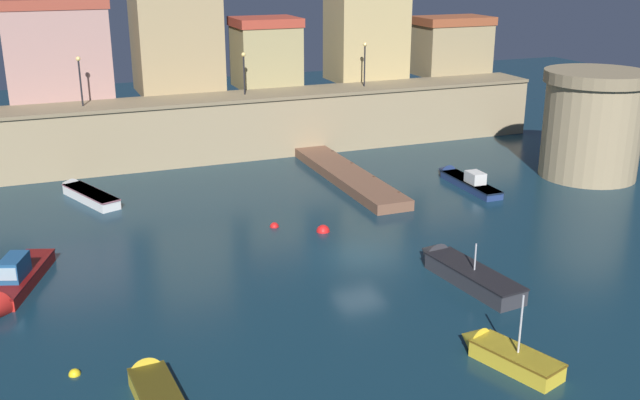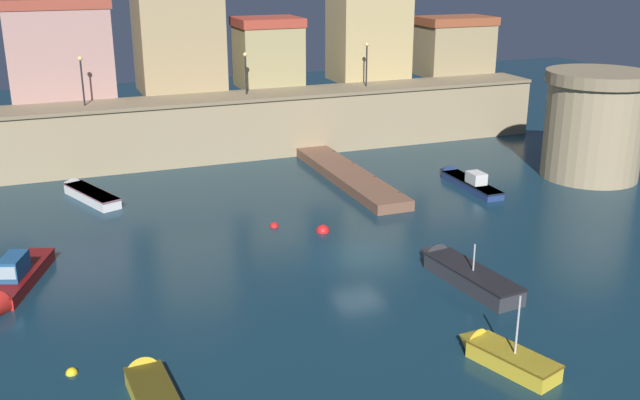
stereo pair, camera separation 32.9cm
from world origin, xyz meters
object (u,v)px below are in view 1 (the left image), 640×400
at_px(mooring_buoy_1, 274,227).
at_px(moored_boat_3, 84,193).
at_px(mooring_buoy_2, 323,231).
at_px(quay_lamp_2, 365,57).
at_px(moored_boat_2, 13,284).
at_px(fortress_tower, 592,124).
at_px(quay_lamp_1, 244,66).
at_px(moored_boat_5, 463,179).
at_px(moored_boat_4, 461,270).
at_px(moored_boat_0, 502,353).
at_px(mooring_buoy_0, 75,375).
at_px(moored_boat_6, 153,387).
at_px(quay_lamp_0, 80,73).

bearing_deg(mooring_buoy_1, moored_boat_3, 135.56).
relative_size(mooring_buoy_1, mooring_buoy_2, 0.69).
relative_size(quay_lamp_2, moored_boat_3, 0.52).
relative_size(moored_boat_2, mooring_buoy_2, 9.45).
bearing_deg(mooring_buoy_2, fortress_tower, 8.79).
relative_size(fortress_tower, quay_lamp_1, 2.33).
xyz_separation_m(moored_boat_2, moored_boat_3, (4.22, 13.31, -0.12)).
xyz_separation_m(quay_lamp_2, moored_boat_5, (1.48, -12.88, -6.64)).
bearing_deg(moored_boat_5, quay_lamp_2, 7.09).
bearing_deg(moored_boat_4, moored_boat_0, 153.36).
bearing_deg(mooring_buoy_0, quay_lamp_2, 48.51).
distance_m(moored_boat_6, mooring_buoy_1, 17.22).
xyz_separation_m(fortress_tower, quay_lamp_1, (-20.50, 14.31, 3.07)).
distance_m(quay_lamp_0, moored_boat_0, 35.81).
bearing_deg(mooring_buoy_2, moored_boat_6, -132.19).
bearing_deg(moored_boat_0, mooring_buoy_0, 53.32).
xyz_separation_m(quay_lamp_0, mooring_buoy_1, (8.73, -15.88, -6.96)).
height_order(moored_boat_5, mooring_buoy_1, moored_boat_5).
bearing_deg(moored_boat_6, moored_boat_2, 19.26).
xyz_separation_m(mooring_buoy_0, mooring_buoy_2, (14.10, 10.35, 0.00)).
height_order(quay_lamp_0, moored_boat_4, quay_lamp_0).
bearing_deg(mooring_buoy_1, moored_boat_4, -58.52).
relative_size(moored_boat_4, mooring_buoy_0, 15.93).
height_order(moored_boat_3, moored_boat_4, moored_boat_4).
height_order(moored_boat_2, moored_boat_4, moored_boat_4).
xyz_separation_m(fortress_tower, moored_boat_0, (-20.01, -18.70, -3.35)).
relative_size(moored_boat_3, mooring_buoy_0, 15.00).
height_order(moored_boat_0, moored_boat_3, moored_boat_0).
distance_m(moored_boat_5, moored_boat_6, 29.45).
xyz_separation_m(moored_boat_5, mooring_buoy_1, (-14.40, -3.00, -0.35)).
height_order(mooring_buoy_1, mooring_buoy_2, mooring_buoy_2).
bearing_deg(moored_boat_4, quay_lamp_0, 23.26).
bearing_deg(mooring_buoy_0, mooring_buoy_1, 45.66).
height_order(moored_boat_0, moored_boat_5, moored_boat_0).
xyz_separation_m(moored_boat_6, mooring_buoy_0, (-2.50, 2.45, -0.36)).
bearing_deg(moored_boat_2, fortress_tower, 118.21).
xyz_separation_m(quay_lamp_0, moored_boat_4, (14.83, -25.85, -6.52)).
xyz_separation_m(moored_boat_2, mooring_buoy_2, (16.16, 2.17, -0.47)).
distance_m(fortress_tower, mooring_buoy_1, 23.85).
bearing_deg(quay_lamp_0, quay_lamp_2, 0.00).
relative_size(moored_boat_4, mooring_buoy_1, 13.69).
distance_m(moored_boat_5, mooring_buoy_0, 30.21).
relative_size(moored_boat_6, mooring_buoy_1, 8.46).
distance_m(quay_lamp_2, mooring_buoy_2, 21.70).
height_order(moored_boat_0, mooring_buoy_2, moored_boat_0).
bearing_deg(moored_boat_2, moored_boat_6, 43.15).
relative_size(moored_boat_2, mooring_buoy_1, 13.80).
bearing_deg(mooring_buoy_2, quay_lamp_1, 87.76).
xyz_separation_m(quay_lamp_2, moored_boat_4, (-6.82, -25.85, -6.55)).
bearing_deg(quay_lamp_1, mooring_buoy_1, -100.71).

